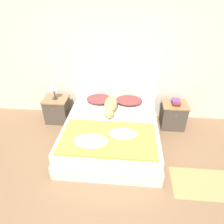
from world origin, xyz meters
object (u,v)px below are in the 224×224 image
(dog, at_px, (111,105))
(pillow_right, at_px, (129,100))
(nightstand_right, at_px, (173,115))
(table_lamp, at_px, (53,87))
(book_stack, at_px, (176,102))
(pillow_left, at_px, (100,99))
(nightstand_left, at_px, (57,109))
(bed, at_px, (111,133))

(dog, bearing_deg, pillow_right, 39.06)
(nightstand_right, height_order, table_lamp, table_lamp)
(dog, xyz_separation_m, book_stack, (1.30, 0.22, 0.01))
(nightstand_right, height_order, pillow_left, pillow_left)
(nightstand_right, bearing_deg, table_lamp, -179.78)
(table_lamp, bearing_deg, book_stack, -0.33)
(nightstand_left, xyz_separation_m, pillow_right, (1.56, 0.05, 0.28))
(bed, height_order, nightstand_left, nightstand_left)
(pillow_left, bearing_deg, bed, -66.56)
(nightstand_right, relative_size, table_lamp, 1.57)
(bed, xyz_separation_m, dog, (-0.05, 0.42, 0.35))
(nightstand_left, distance_m, book_stack, 2.52)
(nightstand_right, xyz_separation_m, pillow_right, (-0.94, 0.05, 0.28))
(nightstand_left, bearing_deg, nightstand_right, 0.00)
(bed, height_order, table_lamp, table_lamp)
(nightstand_right, distance_m, table_lamp, 2.56)
(table_lamp, bearing_deg, nightstand_left, 90.00)
(dog, relative_size, book_stack, 3.72)
(bed, height_order, nightstand_right, nightstand_right)
(nightstand_right, bearing_deg, pillow_right, 177.07)
(pillow_right, bearing_deg, nightstand_right, -2.93)
(pillow_right, bearing_deg, pillow_left, 180.00)
(dog, bearing_deg, table_lamp, 169.18)
(pillow_left, xyz_separation_m, pillow_right, (0.62, 0.00, 0.00))
(nightstand_right, relative_size, pillow_left, 0.99)
(book_stack, bearing_deg, pillow_left, 177.35)
(bed, xyz_separation_m, table_lamp, (-1.25, 0.66, 0.59))
(nightstand_left, bearing_deg, pillow_left, 2.93)
(pillow_left, xyz_separation_m, book_stack, (1.56, -0.07, 0.05))
(pillow_left, distance_m, table_lamp, 0.98)
(pillow_left, bearing_deg, dog, -47.61)
(book_stack, xyz_separation_m, table_lamp, (-2.50, 0.01, 0.22))
(book_stack, bearing_deg, table_lamp, 179.67)
(bed, relative_size, book_stack, 8.92)
(nightstand_right, bearing_deg, pillow_left, 178.23)
(nightstand_left, height_order, pillow_left, pillow_left)
(nightstand_right, bearing_deg, nightstand_left, 180.00)
(bed, bearing_deg, book_stack, 27.14)
(table_lamp, bearing_deg, pillow_right, 2.11)
(pillow_right, relative_size, table_lamp, 1.58)
(pillow_left, bearing_deg, book_stack, -2.65)
(pillow_right, xyz_separation_m, book_stack, (0.94, -0.07, 0.05))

